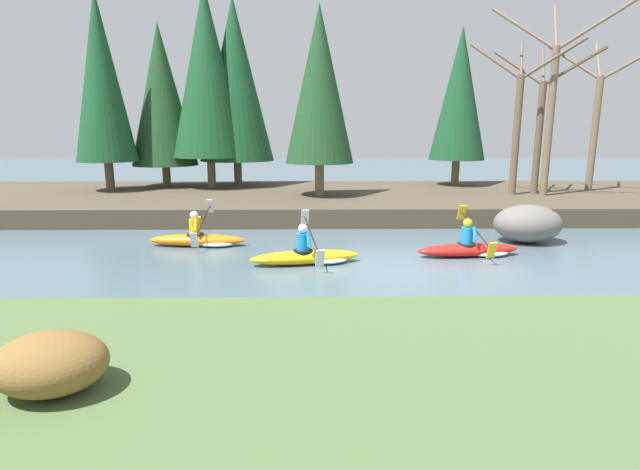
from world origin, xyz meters
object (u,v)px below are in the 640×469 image
kayaker_lead (472,249)px  kayaker_middle (310,256)px  kayaker_trailing (201,239)px  boulder_midstream (528,224)px

kayaker_lead → kayaker_middle: size_ratio=1.00×
kayaker_trailing → boulder_midstream: 9.47m
kayaker_lead → kayaker_middle: same height
boulder_midstream → kayaker_lead: bearing=-142.6°
kayaker_trailing → boulder_midstream: (9.45, 0.35, 0.35)m
boulder_midstream → kayaker_middle: bearing=-160.1°
kayaker_middle → kayaker_lead: bearing=-2.0°
kayaker_trailing → kayaker_lead: bearing=-7.8°
kayaker_lead → kayaker_trailing: 7.45m
kayaker_lead → kayaker_middle: 4.30m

